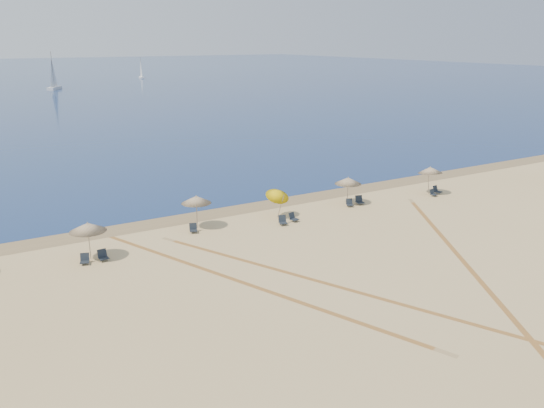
{
  "coord_description": "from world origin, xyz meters",
  "views": [
    {
      "loc": [
        -21.1,
        -15.58,
        13.59
      ],
      "look_at": [
        0.0,
        20.0,
        1.3
      ],
      "focal_mm": 36.9,
      "sensor_mm": 36.0,
      "label": 1
    }
  ],
  "objects_px": {
    "umbrella_1": "(88,227)",
    "chair_2": "(103,256)",
    "chair_7": "(359,201)",
    "sailboat_1": "(53,78)",
    "umbrella_3": "(278,194)",
    "umbrella_4": "(348,181)",
    "chair_4": "(283,221)",
    "chair_1": "(85,259)",
    "chair_9": "(437,190)",
    "umbrella_5": "(430,170)",
    "chair_8": "(433,193)",
    "chair_5": "(293,218)",
    "sailboat_0": "(141,72)",
    "chair_6": "(350,203)",
    "chair_3": "(193,228)",
    "umbrella_2": "(196,200)"
  },
  "relations": [
    {
      "from": "chair_9",
      "to": "sailboat_1",
      "type": "xyz_separation_m",
      "value": [
        -9.57,
        131.48,
        2.77
      ]
    },
    {
      "from": "umbrella_5",
      "to": "chair_6",
      "type": "relative_size",
      "value": 3.29
    },
    {
      "from": "chair_4",
      "to": "chair_7",
      "type": "xyz_separation_m",
      "value": [
        8.5,
        1.29,
        0.02
      ]
    },
    {
      "from": "umbrella_2",
      "to": "chair_8",
      "type": "xyz_separation_m",
      "value": [
        21.7,
        -2.68,
        -1.92
      ]
    },
    {
      "from": "umbrella_5",
      "to": "chair_9",
      "type": "distance_m",
      "value": 2.03
    },
    {
      "from": "umbrella_4",
      "to": "chair_6",
      "type": "distance_m",
      "value": 1.91
    },
    {
      "from": "umbrella_3",
      "to": "chair_7",
      "type": "height_order",
      "value": "umbrella_3"
    },
    {
      "from": "umbrella_3",
      "to": "chair_9",
      "type": "relative_size",
      "value": 3.15
    },
    {
      "from": "chair_7",
      "to": "sailboat_1",
      "type": "height_order",
      "value": "sailboat_1"
    },
    {
      "from": "umbrella_1",
      "to": "chair_5",
      "type": "distance_m",
      "value": 15.46
    },
    {
      "from": "chair_1",
      "to": "chair_6",
      "type": "xyz_separation_m",
      "value": [
        22.11,
        1.42,
        -0.01
      ]
    },
    {
      "from": "chair_3",
      "to": "sailboat_0",
      "type": "distance_m",
      "value": 169.3
    },
    {
      "from": "chair_2",
      "to": "chair_8",
      "type": "height_order",
      "value": "chair_2"
    },
    {
      "from": "chair_7",
      "to": "umbrella_4",
      "type": "bearing_deg",
      "value": 158.51
    },
    {
      "from": "chair_3",
      "to": "sailboat_1",
      "type": "relative_size",
      "value": 0.08
    },
    {
      "from": "sailboat_1",
      "to": "chair_4",
      "type": "bearing_deg",
      "value": -63.14
    },
    {
      "from": "chair_2",
      "to": "chair_9",
      "type": "height_order",
      "value": "chair_9"
    },
    {
      "from": "chair_5",
      "to": "umbrella_3",
      "type": "bearing_deg",
      "value": 94.85
    },
    {
      "from": "chair_8",
      "to": "sailboat_0",
      "type": "height_order",
      "value": "sailboat_0"
    },
    {
      "from": "chair_6",
      "to": "sailboat_0",
      "type": "distance_m",
      "value": 166.41
    },
    {
      "from": "chair_8",
      "to": "chair_7",
      "type": "bearing_deg",
      "value": 162.43
    },
    {
      "from": "chair_8",
      "to": "umbrella_2",
      "type": "bearing_deg",
      "value": 165.81
    },
    {
      "from": "umbrella_3",
      "to": "umbrella_4",
      "type": "height_order",
      "value": "umbrella_3"
    },
    {
      "from": "umbrella_3",
      "to": "chair_7",
      "type": "distance_m",
      "value": 8.08
    },
    {
      "from": "chair_8",
      "to": "chair_9",
      "type": "distance_m",
      "value": 0.98
    },
    {
      "from": "chair_1",
      "to": "chair_9",
      "type": "height_order",
      "value": "chair_9"
    },
    {
      "from": "chair_1",
      "to": "sailboat_1",
      "type": "relative_size",
      "value": 0.08
    },
    {
      "from": "chair_1",
      "to": "umbrella_5",
      "type": "bearing_deg",
      "value": 20.17
    },
    {
      "from": "chair_1",
      "to": "chair_4",
      "type": "bearing_deg",
      "value": 19.25
    },
    {
      "from": "umbrella_3",
      "to": "umbrella_1",
      "type": "bearing_deg",
      "value": -175.11
    },
    {
      "from": "chair_6",
      "to": "chair_3",
      "type": "bearing_deg",
      "value": -158.39
    },
    {
      "from": "chair_5",
      "to": "sailboat_0",
      "type": "bearing_deg",
      "value": 59.89
    },
    {
      "from": "umbrella_5",
      "to": "chair_8",
      "type": "xyz_separation_m",
      "value": [
        -0.23,
        -0.77,
        -1.94
      ]
    },
    {
      "from": "umbrella_1",
      "to": "umbrella_4",
      "type": "relative_size",
      "value": 1.05
    },
    {
      "from": "umbrella_1",
      "to": "chair_2",
      "type": "height_order",
      "value": "umbrella_1"
    },
    {
      "from": "umbrella_3",
      "to": "sailboat_0",
      "type": "height_order",
      "value": "sailboat_0"
    },
    {
      "from": "umbrella_3",
      "to": "chair_6",
      "type": "xyz_separation_m",
      "value": [
        6.78,
        -0.46,
        -1.68
      ]
    },
    {
      "from": "umbrella_3",
      "to": "chair_6",
      "type": "height_order",
      "value": "umbrella_3"
    },
    {
      "from": "umbrella_1",
      "to": "umbrella_3",
      "type": "bearing_deg",
      "value": 4.89
    },
    {
      "from": "chair_5",
      "to": "chair_2",
      "type": "bearing_deg",
      "value": 165.89
    },
    {
      "from": "umbrella_4",
      "to": "chair_4",
      "type": "height_order",
      "value": "umbrella_4"
    },
    {
      "from": "umbrella_2",
      "to": "chair_2",
      "type": "distance_m",
      "value": 8.43
    },
    {
      "from": "umbrella_1",
      "to": "umbrella_3",
      "type": "distance_m",
      "value": 14.87
    },
    {
      "from": "chair_5",
      "to": "sailboat_0",
      "type": "relative_size",
      "value": 0.11
    },
    {
      "from": "umbrella_5",
      "to": "chair_7",
      "type": "height_order",
      "value": "umbrella_5"
    },
    {
      "from": "umbrella_1",
      "to": "chair_1",
      "type": "relative_size",
      "value": 3.22
    },
    {
      "from": "umbrella_1",
      "to": "sailboat_0",
      "type": "height_order",
      "value": "sailboat_0"
    },
    {
      "from": "umbrella_2",
      "to": "chair_4",
      "type": "distance_m",
      "value": 6.7
    },
    {
      "from": "umbrella_5",
      "to": "chair_1",
      "type": "relative_size",
      "value": 3.33
    },
    {
      "from": "chair_8",
      "to": "chair_3",
      "type": "bearing_deg",
      "value": 168.02
    }
  ]
}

